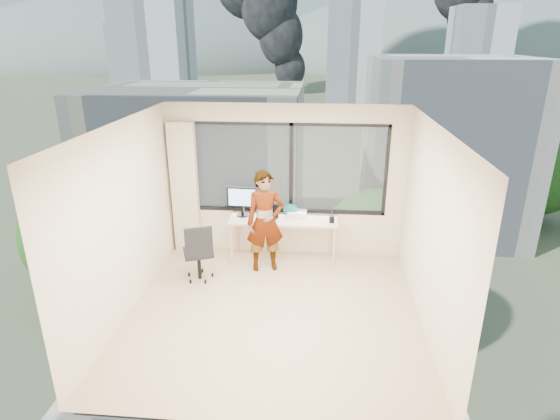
# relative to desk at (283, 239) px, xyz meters

# --- Properties ---
(floor) EXTENTS (4.00, 4.00, 0.01)m
(floor) POSITION_rel_desk_xyz_m (0.00, -1.66, -0.38)
(floor) COLOR tan
(floor) RESTS_ON ground
(ceiling) EXTENTS (4.00, 4.00, 0.01)m
(ceiling) POSITION_rel_desk_xyz_m (0.00, -1.66, 2.23)
(ceiling) COLOR white
(ceiling) RESTS_ON ground
(wall_front) EXTENTS (4.00, 0.01, 2.60)m
(wall_front) POSITION_rel_desk_xyz_m (0.00, -3.66, 0.93)
(wall_front) COLOR beige
(wall_front) RESTS_ON ground
(wall_left) EXTENTS (0.01, 4.00, 2.60)m
(wall_left) POSITION_rel_desk_xyz_m (-2.00, -1.66, 0.93)
(wall_left) COLOR beige
(wall_left) RESTS_ON ground
(wall_right) EXTENTS (0.01, 4.00, 2.60)m
(wall_right) POSITION_rel_desk_xyz_m (2.00, -1.66, 0.93)
(wall_right) COLOR beige
(wall_right) RESTS_ON ground
(window_wall) EXTENTS (3.30, 0.16, 1.55)m
(window_wall) POSITION_rel_desk_xyz_m (0.05, 0.34, 1.15)
(window_wall) COLOR black
(window_wall) RESTS_ON ground
(curtain) EXTENTS (0.45, 0.14, 2.30)m
(curtain) POSITION_rel_desk_xyz_m (-1.72, 0.22, 0.77)
(curtain) COLOR beige
(curtain) RESTS_ON floor
(desk) EXTENTS (1.80, 0.60, 0.75)m
(desk) POSITION_rel_desk_xyz_m (0.00, 0.00, 0.00)
(desk) COLOR tan
(desk) RESTS_ON floor
(chair) EXTENTS (0.64, 0.64, 0.97)m
(chair) POSITION_rel_desk_xyz_m (-1.26, -0.80, 0.11)
(chair) COLOR black
(chair) RESTS_ON floor
(person) EXTENTS (0.69, 0.55, 1.66)m
(person) POSITION_rel_desk_xyz_m (-0.27, -0.36, 0.46)
(person) COLOR #2D2D33
(person) RESTS_ON floor
(monitor) EXTENTS (0.52, 0.13, 0.51)m
(monitor) POSITION_rel_desk_xyz_m (-0.70, 0.08, 0.63)
(monitor) COLOR black
(monitor) RESTS_ON desk
(game_console) EXTENTS (0.33, 0.28, 0.07)m
(game_console) POSITION_rel_desk_xyz_m (0.22, 0.18, 0.41)
(game_console) COLOR white
(game_console) RESTS_ON desk
(laptop) EXTENTS (0.41, 0.42, 0.21)m
(laptop) POSITION_rel_desk_xyz_m (-0.27, -0.01, 0.48)
(laptop) COLOR black
(laptop) RESTS_ON desk
(cellphone) EXTENTS (0.12, 0.08, 0.01)m
(cellphone) POSITION_rel_desk_xyz_m (-0.39, -0.07, 0.38)
(cellphone) COLOR black
(cellphone) RESTS_ON desk
(pen_cup) EXTENTS (0.11, 0.11, 0.11)m
(pen_cup) POSITION_rel_desk_xyz_m (0.80, -0.10, 0.43)
(pen_cup) COLOR black
(pen_cup) RESTS_ON desk
(handbag) EXTENTS (0.28, 0.20, 0.20)m
(handbag) POSITION_rel_desk_xyz_m (0.10, 0.19, 0.47)
(handbag) COLOR #0D5152
(handbag) RESTS_ON desk
(exterior_ground) EXTENTS (400.00, 400.00, 0.04)m
(exterior_ground) POSITION_rel_desk_xyz_m (0.00, 118.34, -14.38)
(exterior_ground) COLOR #515B3D
(exterior_ground) RESTS_ON ground
(near_bldg_a) EXTENTS (16.00, 12.00, 14.00)m
(near_bldg_a) POSITION_rel_desk_xyz_m (-9.00, 28.34, -7.38)
(near_bldg_a) COLOR beige
(near_bldg_a) RESTS_ON exterior_ground
(near_bldg_b) EXTENTS (14.00, 13.00, 16.00)m
(near_bldg_b) POSITION_rel_desk_xyz_m (12.00, 36.34, -6.38)
(near_bldg_b) COLOR white
(near_bldg_b) RESTS_ON exterior_ground
(far_tower_a) EXTENTS (14.00, 14.00, 28.00)m
(far_tower_a) POSITION_rel_desk_xyz_m (-35.00, 93.34, -0.38)
(far_tower_a) COLOR silver
(far_tower_a) RESTS_ON exterior_ground
(far_tower_b) EXTENTS (13.00, 13.00, 30.00)m
(far_tower_b) POSITION_rel_desk_xyz_m (8.00, 118.34, 0.62)
(far_tower_b) COLOR silver
(far_tower_b) RESTS_ON exterior_ground
(far_tower_c) EXTENTS (15.00, 15.00, 26.00)m
(far_tower_c) POSITION_rel_desk_xyz_m (45.00, 138.34, -1.38)
(far_tower_c) COLOR silver
(far_tower_c) RESTS_ON exterior_ground
(far_tower_d) EXTENTS (16.00, 14.00, 22.00)m
(far_tower_d) POSITION_rel_desk_xyz_m (-60.00, 148.34, -3.38)
(far_tower_d) COLOR silver
(far_tower_d) RESTS_ON exterior_ground
(hill_a) EXTENTS (288.00, 216.00, 90.00)m
(hill_a) POSITION_rel_desk_xyz_m (-120.00, 318.34, -14.38)
(hill_a) COLOR slate
(hill_a) RESTS_ON exterior_ground
(hill_b) EXTENTS (300.00, 220.00, 96.00)m
(hill_b) POSITION_rel_desk_xyz_m (100.00, 318.34, -14.38)
(hill_b) COLOR slate
(hill_b) RESTS_ON exterior_ground
(tree_a) EXTENTS (7.00, 7.00, 8.00)m
(tree_a) POSITION_rel_desk_xyz_m (-16.00, 20.34, -10.38)
(tree_a) COLOR #1E521B
(tree_a) RESTS_ON exterior_ground
(tree_b) EXTENTS (7.60, 7.60, 9.00)m
(tree_b) POSITION_rel_desk_xyz_m (4.00, 16.34, -9.88)
(tree_b) COLOR #1E521B
(tree_b) RESTS_ON exterior_ground
(tree_c) EXTENTS (8.40, 8.40, 10.00)m
(tree_c) POSITION_rel_desk_xyz_m (22.00, 38.34, -9.38)
(tree_c) COLOR #1E521B
(tree_c) RESTS_ON exterior_ground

